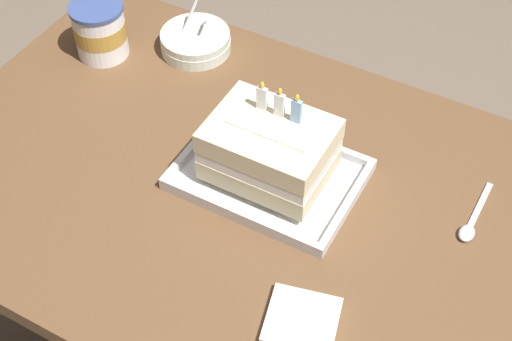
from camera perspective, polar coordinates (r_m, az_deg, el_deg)
The scene contains 7 objects.
dining_table at distance 1.33m, azimuth -0.96°, elevation -3.89°, with size 1.14×0.75×0.68m.
foil_tray at distance 1.26m, azimuth 1.01°, elevation -0.43°, with size 0.30×0.22×0.02m.
birthday_cake at distance 1.21m, azimuth 1.06°, elevation 1.69°, with size 0.20×0.15×0.16m.
bowl_stack at distance 1.51m, azimuth -4.68°, elevation 9.89°, with size 0.14×0.14×0.10m.
ice_cream_tub at distance 1.51m, azimuth -11.94°, elevation 10.56°, with size 0.11×0.11×0.11m.
serving_spoon_near_tray at distance 1.24m, azimuth 16.14°, elevation -4.18°, with size 0.03×0.14×0.01m.
napkin_pile at distance 1.10m, azimuth 3.56°, elevation -11.46°, with size 0.12×0.12×0.01m.
Camera 1 is at (0.41, -0.71, 1.63)m, focal length 51.92 mm.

